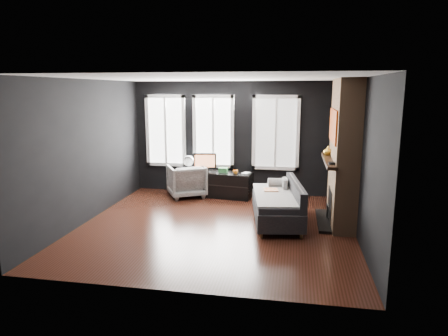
% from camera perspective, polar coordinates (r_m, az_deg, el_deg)
% --- Properties ---
extents(floor, '(5.00, 5.00, 0.00)m').
position_cam_1_polar(floor, '(7.53, -1.16, -8.27)').
color(floor, black).
rests_on(floor, ground).
extents(ceiling, '(5.00, 5.00, 0.00)m').
position_cam_1_polar(ceiling, '(7.10, -1.25, 12.72)').
color(ceiling, white).
rests_on(ceiling, ground).
extents(wall_back, '(5.00, 0.02, 2.70)m').
position_cam_1_polar(wall_back, '(9.63, 1.73, 4.28)').
color(wall_back, black).
rests_on(wall_back, ground).
extents(wall_left, '(0.02, 5.00, 2.70)m').
position_cam_1_polar(wall_left, '(8.06, -18.92, 2.32)').
color(wall_left, black).
rests_on(wall_left, ground).
extents(wall_right, '(0.02, 5.00, 2.70)m').
position_cam_1_polar(wall_right, '(7.14, 18.87, 1.24)').
color(wall_right, black).
rests_on(wall_right, ground).
extents(windows, '(4.00, 0.16, 1.76)m').
position_cam_1_polar(windows, '(9.60, -0.97, 10.43)').
color(windows, white).
rests_on(windows, wall_back).
extents(fireplace, '(0.70, 1.62, 2.70)m').
position_cam_1_polar(fireplace, '(7.70, 16.75, 2.05)').
color(fireplace, '#93724C').
rests_on(fireplace, floor).
extents(sofa, '(1.20, 1.98, 0.80)m').
position_cam_1_polar(sofa, '(7.69, 7.55, -4.82)').
color(sofa, '#242527').
rests_on(sofa, floor).
extents(stripe_pillow, '(0.11, 0.35, 0.34)m').
position_cam_1_polar(stripe_pillow, '(8.14, 8.67, -2.68)').
color(stripe_pillow, gray).
rests_on(stripe_pillow, sofa).
extents(armchair, '(1.08, 1.06, 0.84)m').
position_cam_1_polar(armchair, '(9.49, -5.38, -1.57)').
color(armchair, silver).
rests_on(armchair, floor).
extents(media_console, '(1.78, 0.77, 0.59)m').
position_cam_1_polar(media_console, '(9.50, -1.16, -2.28)').
color(media_console, black).
rests_on(media_console, floor).
extents(monitor, '(0.56, 0.22, 0.49)m').
position_cam_1_polar(monitor, '(9.48, -2.75, 1.02)').
color(monitor, black).
rests_on(monitor, media_console).
extents(desk_fan, '(0.25, 0.25, 0.35)m').
position_cam_1_polar(desk_fan, '(9.65, -5.09, 0.75)').
color(desk_fan, gray).
rests_on(desk_fan, media_console).
extents(mug, '(0.13, 0.11, 0.11)m').
position_cam_1_polar(mug, '(9.19, 1.65, -0.50)').
color(mug, orange).
rests_on(mug, media_console).
extents(book, '(0.14, 0.07, 0.20)m').
position_cam_1_polar(book, '(9.29, 2.77, -0.10)').
color(book, tan).
rests_on(book, media_console).
extents(storage_box, '(0.21, 0.14, 0.11)m').
position_cam_1_polar(storage_box, '(9.34, -0.12, -0.31)').
color(storage_box, '#2D6B37').
rests_on(storage_box, media_console).
extents(mantel_vase, '(0.23, 0.23, 0.18)m').
position_cam_1_polar(mantel_vase, '(8.12, 14.64, 2.40)').
color(mantel_vase, '#C48924').
rests_on(mantel_vase, fireplace).
extents(mantel_clock, '(0.17, 0.17, 0.04)m').
position_cam_1_polar(mantel_clock, '(7.15, 15.20, 0.66)').
color(mantel_clock, black).
rests_on(mantel_clock, fireplace).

